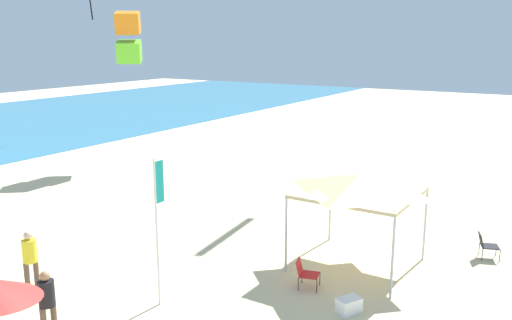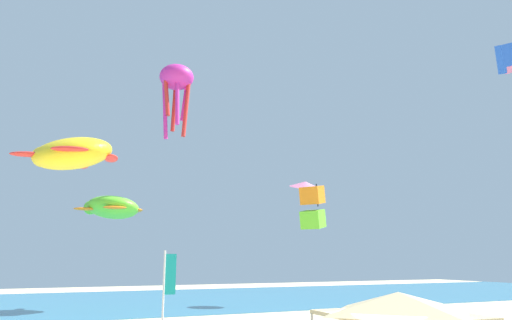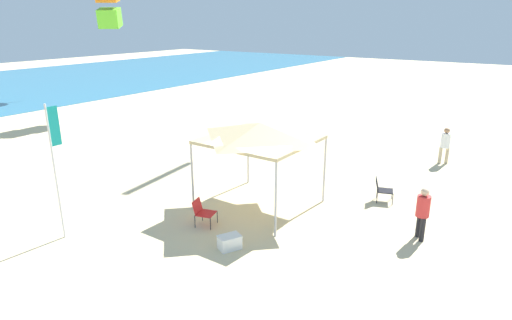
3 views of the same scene
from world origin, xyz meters
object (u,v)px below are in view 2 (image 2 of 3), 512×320
Objects in this scene: kite_delta_pink at (305,184)px; kite_turtle_lime at (112,208)px; canopy_tent at (399,305)px; banner_flag at (165,309)px; kite_box_orange at (313,207)px; kite_turtle_yellow at (71,154)px; kite_octopus_magenta at (177,81)px.

kite_delta_pink is 16.37m from kite_turtle_lime.
kite_turtle_lime is at bearing 97.72° from canopy_tent.
kite_box_orange is at bearing 46.18° from banner_flag.
kite_turtle_yellow reaches higher than canopy_tent.
banner_flag is at bearing 139.94° from kite_turtle_lime.
canopy_tent is at bearing 173.97° from kite_turtle_yellow.
banner_flag is 18.18m from kite_box_orange.
canopy_tent is at bearing 73.14° from kite_delta_pink.
kite_turtle_lime is at bearing -0.58° from kite_delta_pink.
kite_octopus_magenta reaches higher than kite_turtle_yellow.
banner_flag is (-5.07, 3.50, -0.22)m from canopy_tent.
kite_turtle_lime is (-15.99, 2.47, -2.49)m from kite_delta_pink.
kite_box_orange is at bearing -115.31° from kite_turtle_yellow.
canopy_tent is at bearing 150.46° from kite_turtle_lime.
kite_turtle_yellow is 1.89× the size of kite_box_orange.
kite_box_orange is at bearing 70.94° from kite_delta_pink.
banner_flag is at bearing 145.43° from canopy_tent.
kite_delta_pink is (12.14, 25.95, 7.56)m from canopy_tent.
canopy_tent is 0.85× the size of banner_flag.
kite_delta_pink is (19.67, 12.18, 1.54)m from kite_turtle_yellow.
banner_flag is at bearing 60.74° from kite_delta_pink.
kite_delta_pink is at bearing -136.05° from kite_turtle_lime.
kite_delta_pink reaches higher than canopy_tent.
kite_octopus_magenta reaches higher than kite_delta_pink.
kite_turtle_lime reaches higher than canopy_tent.
banner_flag is 29.23m from kite_octopus_magenta.
kite_turtle_yellow is at bearing 103.46° from banner_flag.
kite_delta_pink is 1.10× the size of kite_box_orange.
canopy_tent is 29.13m from kite_turtle_lime.
kite_turtle_yellow is at bearing 128.65° from kite_turtle_lime.
canopy_tent is 1.18× the size of kite_box_orange.
banner_flag is 25.51m from kite_turtle_lime.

